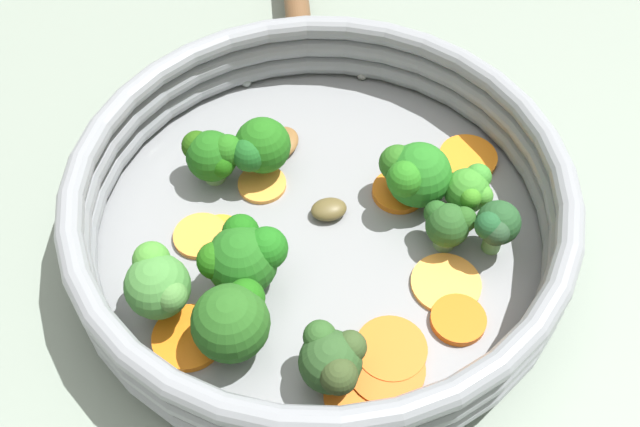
{
  "coord_description": "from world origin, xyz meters",
  "views": [
    {
      "loc": [
        -0.27,
        -0.15,
        0.43
      ],
      "look_at": [
        0.0,
        0.0,
        0.03
      ],
      "focal_mm": 42.0,
      "sensor_mm": 36.0,
      "label": 1
    }
  ],
  "objects_px": {
    "skillet": "(320,232)",
    "broccoli_floret_3": "(212,156)",
    "broccoli_floret_4": "(414,175)",
    "broccoli_floret_8": "(448,224)",
    "carrot_slice_3": "(349,397)",
    "carrot_slice_8": "(201,236)",
    "broccoli_floret_9": "(158,284)",
    "carrot_slice_2": "(398,192)",
    "broccoli_floret_7": "(470,190)",
    "broccoli_floret_1": "(258,148)",
    "carrot_slice_4": "(391,350)",
    "carrot_slice_0": "(220,235)",
    "carrot_slice_10": "(443,288)",
    "broccoli_floret_0": "(332,360)",
    "broccoli_floret_5": "(234,319)",
    "carrot_slice_7": "(386,370)",
    "mushroom_piece_1": "(335,212)",
    "broccoli_floret_2": "(243,257)",
    "carrot_slice_9": "(468,158)",
    "broccoli_floret_6": "(496,226)",
    "carrot_slice_5": "(458,320)",
    "mushroom_piece_0": "(279,143)",
    "carrot_slice_1": "(262,184)",
    "carrot_slice_6": "(188,338)"
  },
  "relations": [
    {
      "from": "broccoli_floret_6",
      "to": "carrot_slice_10",
      "type": "bearing_deg",
      "value": 162.43
    },
    {
      "from": "carrot_slice_0",
      "to": "broccoli_floret_7",
      "type": "distance_m",
      "value": 0.18
    },
    {
      "from": "carrot_slice_1",
      "to": "carrot_slice_9",
      "type": "bearing_deg",
      "value": -50.87
    },
    {
      "from": "carrot_slice_0",
      "to": "broccoli_floret_2",
      "type": "xyz_separation_m",
      "value": [
        -0.02,
        -0.04,
        0.03
      ]
    },
    {
      "from": "skillet",
      "to": "broccoli_floret_0",
      "type": "height_order",
      "value": "broccoli_floret_0"
    },
    {
      "from": "carrot_slice_3",
      "to": "broccoli_floret_3",
      "type": "xyz_separation_m",
      "value": [
        0.1,
        0.17,
        0.02
      ]
    },
    {
      "from": "broccoli_floret_9",
      "to": "mushroom_piece_0",
      "type": "bearing_deg",
      "value": 4.27
    },
    {
      "from": "carrot_slice_3",
      "to": "broccoli_floret_0",
      "type": "xyz_separation_m",
      "value": [
        0.01,
        0.01,
        0.02
      ]
    },
    {
      "from": "carrot_slice_4",
      "to": "carrot_slice_5",
      "type": "height_order",
      "value": "same"
    },
    {
      "from": "skillet",
      "to": "broccoli_floret_3",
      "type": "distance_m",
      "value": 0.09
    },
    {
      "from": "carrot_slice_0",
      "to": "broccoli_floret_7",
      "type": "bearing_deg",
      "value": -52.29
    },
    {
      "from": "broccoli_floret_3",
      "to": "carrot_slice_2",
      "type": "bearing_deg",
      "value": -66.29
    },
    {
      "from": "broccoli_floret_3",
      "to": "broccoli_floret_8",
      "type": "bearing_deg",
      "value": -79.69
    },
    {
      "from": "carrot_slice_7",
      "to": "mushroom_piece_1",
      "type": "distance_m",
      "value": 0.12
    },
    {
      "from": "carrot_slice_5",
      "to": "broccoli_floret_4",
      "type": "xyz_separation_m",
      "value": [
        0.08,
        0.07,
        0.02
      ]
    },
    {
      "from": "broccoli_floret_1",
      "to": "carrot_slice_6",
      "type": "bearing_deg",
      "value": -165.71
    },
    {
      "from": "carrot_slice_0",
      "to": "broccoli_floret_9",
      "type": "bearing_deg",
      "value": -176.76
    },
    {
      "from": "carrot_slice_2",
      "to": "broccoli_floret_8",
      "type": "relative_size",
      "value": 1.04
    },
    {
      "from": "carrot_slice_7",
      "to": "broccoli_floret_3",
      "type": "height_order",
      "value": "broccoli_floret_3"
    },
    {
      "from": "carrot_slice_3",
      "to": "broccoli_floret_3",
      "type": "bearing_deg",
      "value": 58.7
    },
    {
      "from": "carrot_slice_0",
      "to": "broccoli_floret_0",
      "type": "bearing_deg",
      "value": -114.54
    },
    {
      "from": "carrot_slice_2",
      "to": "broccoli_floret_7",
      "type": "distance_m",
      "value": 0.05
    },
    {
      "from": "carrot_slice_8",
      "to": "broccoli_floret_2",
      "type": "bearing_deg",
      "value": -106.52
    },
    {
      "from": "carrot_slice_9",
      "to": "broccoli_floret_2",
      "type": "distance_m",
      "value": 0.19
    },
    {
      "from": "carrot_slice_10",
      "to": "broccoli_floret_2",
      "type": "height_order",
      "value": "broccoli_floret_2"
    },
    {
      "from": "carrot_slice_2",
      "to": "broccoli_floret_8",
      "type": "bearing_deg",
      "value": -116.4
    },
    {
      "from": "broccoli_floret_6",
      "to": "broccoli_floret_1",
      "type": "bearing_deg",
      "value": 96.49
    },
    {
      "from": "carrot_slice_5",
      "to": "broccoli_floret_4",
      "type": "relative_size",
      "value": 0.68
    },
    {
      "from": "carrot_slice_8",
      "to": "broccoli_floret_3",
      "type": "bearing_deg",
      "value": 23.45
    },
    {
      "from": "broccoli_floret_2",
      "to": "carrot_slice_0",
      "type": "bearing_deg",
      "value": 58.99
    },
    {
      "from": "carrot_slice_5",
      "to": "broccoli_floret_0",
      "type": "bearing_deg",
      "value": 146.02
    },
    {
      "from": "broccoli_floret_0",
      "to": "carrot_slice_8",
      "type": "bearing_deg",
      "value": 70.25
    },
    {
      "from": "broccoli_floret_4",
      "to": "broccoli_floret_9",
      "type": "bearing_deg",
      "value": 149.21
    },
    {
      "from": "broccoli_floret_5",
      "to": "broccoli_floret_7",
      "type": "bearing_deg",
      "value": -25.87
    },
    {
      "from": "carrot_slice_4",
      "to": "carrot_slice_5",
      "type": "distance_m",
      "value": 0.05
    },
    {
      "from": "broccoli_floret_3",
      "to": "broccoli_floret_6",
      "type": "relative_size",
      "value": 1.05
    },
    {
      "from": "broccoli_floret_2",
      "to": "mushroom_piece_1",
      "type": "xyz_separation_m",
      "value": [
        0.08,
        -0.02,
        -0.02
      ]
    },
    {
      "from": "broccoli_floret_4",
      "to": "broccoli_floret_5",
      "type": "bearing_deg",
      "value": 164.44
    },
    {
      "from": "carrot_slice_9",
      "to": "broccoli_floret_4",
      "type": "distance_m",
      "value": 0.06
    },
    {
      "from": "broccoli_floret_1",
      "to": "carrot_slice_4",
      "type": "bearing_deg",
      "value": -118.83
    },
    {
      "from": "carrot_slice_0",
      "to": "carrot_slice_3",
      "type": "bearing_deg",
      "value": -113.96
    },
    {
      "from": "carrot_slice_0",
      "to": "carrot_slice_10",
      "type": "xyz_separation_m",
      "value": [
        0.04,
        -0.15,
        0.0
      ]
    },
    {
      "from": "carrot_slice_7",
      "to": "mushroom_piece_1",
      "type": "bearing_deg",
      "value": 44.23
    },
    {
      "from": "skillet",
      "to": "carrot_slice_3",
      "type": "bearing_deg",
      "value": -142.28
    },
    {
      "from": "broccoli_floret_5",
      "to": "broccoli_floret_9",
      "type": "distance_m",
      "value": 0.05
    },
    {
      "from": "mushroom_piece_1",
      "to": "carrot_slice_10",
      "type": "bearing_deg",
      "value": -100.37
    },
    {
      "from": "carrot_slice_0",
      "to": "carrot_slice_8",
      "type": "relative_size",
      "value": 0.88
    },
    {
      "from": "broccoli_floret_4",
      "to": "broccoli_floret_8",
      "type": "height_order",
      "value": "broccoli_floret_4"
    },
    {
      "from": "broccoli_floret_4",
      "to": "broccoli_floret_8",
      "type": "xyz_separation_m",
      "value": [
        -0.02,
        -0.04,
        -0.01
      ]
    },
    {
      "from": "carrot_slice_8",
      "to": "broccoli_floret_9",
      "type": "xyz_separation_m",
      "value": [
        -0.06,
        -0.01,
        0.03
      ]
    }
  ]
}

